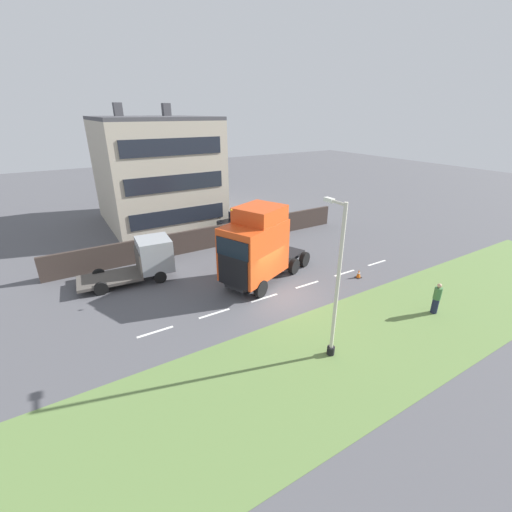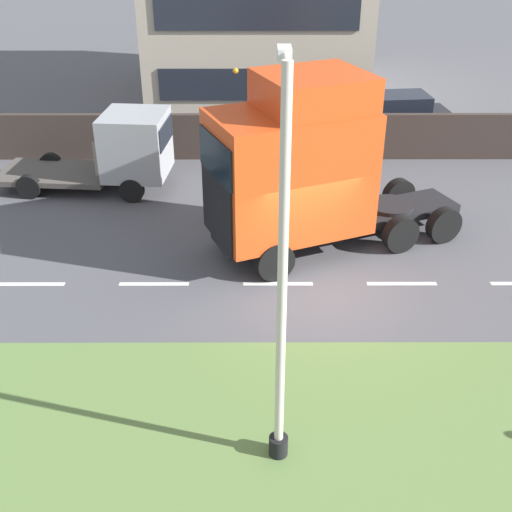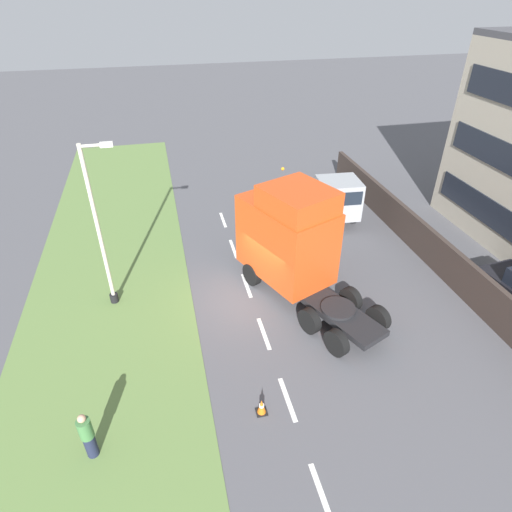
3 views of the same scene
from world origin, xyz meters
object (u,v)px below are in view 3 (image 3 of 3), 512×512
object	(u,v)px
lorry_cab	(290,240)
pedestrian	(88,436)
flatbed_truck	(335,198)
lamp_post	(102,238)
traffic_cone_lead	(262,407)

from	to	relation	value
lorry_cab	pedestrian	xyz separation A→B (m)	(-7.87, -6.38, -1.61)
lorry_cab	flatbed_truck	distance (m)	7.13
lamp_post	traffic_cone_lead	xyz separation A→B (m)	(4.73, -6.87, -2.90)
lorry_cab	lamp_post	size ratio (longest dim) A/B	1.08
lamp_post	pedestrian	bearing A→B (deg)	-93.24
lorry_cab	traffic_cone_lead	xyz separation A→B (m)	(-2.74, -6.12, -2.19)
flatbed_truck	lamp_post	world-z (taller)	lamp_post
lamp_post	pedestrian	world-z (taller)	lamp_post
flatbed_truck	lorry_cab	bearing A→B (deg)	56.72
traffic_cone_lead	lamp_post	bearing A→B (deg)	124.53
flatbed_truck	pedestrian	size ratio (longest dim) A/B	3.37
traffic_cone_lead	pedestrian	bearing A→B (deg)	-177.15
lorry_cab	flatbed_truck	size ratio (longest dim) A/B	1.27
lamp_post	lorry_cab	bearing A→B (deg)	-5.73
flatbed_truck	traffic_cone_lead	xyz separation A→B (m)	(-7.09, -11.66, -1.11)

